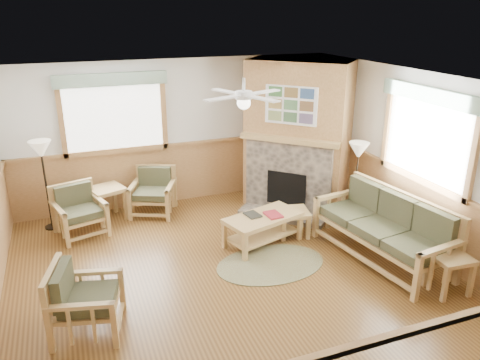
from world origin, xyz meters
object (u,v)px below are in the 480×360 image
object	(u,v)px
floor_lamp_left	(46,185)
floor_lamp_right	(356,184)
end_table_sofa	(448,274)
end_table_chairs	(108,203)
armchair_left	(87,299)
armchair_back_left	(80,211)
armchair_back_right	(153,192)
footstool	(293,222)
sofa	(382,229)
coffee_table	(263,230)

from	to	relation	value
floor_lamp_left	floor_lamp_right	xyz separation A→B (m)	(4.89, -1.70, -0.04)
end_table_sofa	floor_lamp_right	size ratio (longest dim) A/B	0.36
end_table_chairs	floor_lamp_left	bearing A→B (deg)	180.00
armchair_left	floor_lamp_right	bearing A→B (deg)	-59.06
floor_lamp_right	armchair_back_left	bearing A→B (deg)	164.06
armchair_back_right	end_table_sofa	bearing A→B (deg)	-26.48
end_table_chairs	footstool	distance (m)	3.25
armchair_back_right	floor_lamp_left	size ratio (longest dim) A/B	0.53
armchair_left	end_table_sofa	xyz separation A→B (m)	(4.48, -0.86, -0.15)
sofa	armchair_left	size ratio (longest dim) A/B	2.55
end_table_chairs	floor_lamp_right	size ratio (longest dim) A/B	0.41
end_table_sofa	footstool	world-z (taller)	end_table_sofa
footstool	coffee_table	bearing A→B (deg)	-168.00
armchair_back_right	armchair_left	distance (m)	3.30
end_table_sofa	end_table_chairs	bearing A→B (deg)	135.23
end_table_chairs	end_table_sofa	bearing A→B (deg)	-44.77
armchair_left	footstool	world-z (taller)	armchair_left
end_table_chairs	floor_lamp_right	world-z (taller)	floor_lamp_right
sofa	armchair_back_left	distance (m)	4.78
footstool	floor_lamp_right	bearing A→B (deg)	-0.88
sofa	armchair_back_left	xyz separation A→B (m)	(-4.12, 2.42, -0.08)
sofa	footstool	bearing A→B (deg)	-152.06
sofa	armchair_left	xyz separation A→B (m)	(-4.18, -0.19, -0.07)
coffee_table	footstool	world-z (taller)	coffee_table
end_table_sofa	floor_lamp_left	distance (m)	6.28
armchair_back_left	floor_lamp_left	xyz separation A→B (m)	(-0.47, 0.44, 0.36)
armchair_back_left	end_table_sofa	distance (m)	5.62
coffee_table	end_table_chairs	distance (m)	2.84
coffee_table	floor_lamp_right	distance (m)	1.82
coffee_table	footstool	size ratio (longest dim) A/B	2.46
end_table_chairs	footstool	bearing A→B (deg)	-31.21
sofa	floor_lamp_right	xyz separation A→B (m)	(0.30, 1.16, 0.25)
armchair_left	sofa	bearing A→B (deg)	-73.18
end_table_chairs	floor_lamp_left	size ratio (longest dim) A/B	0.39
armchair_back_right	end_table_sofa	distance (m)	5.00
floor_lamp_left	floor_lamp_right	bearing A→B (deg)	-19.19
footstool	armchair_left	bearing A→B (deg)	-157.76
armchair_back_left	armchair_left	bearing A→B (deg)	-107.06
armchair_left	floor_lamp_left	xyz separation A→B (m)	(-0.41, 3.04, 0.35)
armchair_left	floor_lamp_right	world-z (taller)	floor_lamp_right
sofa	coffee_table	world-z (taller)	sofa
floor_lamp_left	armchair_back_left	bearing A→B (deg)	-43.24
armchair_left	coffee_table	xyz separation A→B (m)	(2.73, 1.23, -0.18)
armchair_back_right	end_table_sofa	world-z (taller)	armchair_back_right
armchair_back_right	floor_lamp_right	size ratio (longest dim) A/B	0.56
armchair_back_left	floor_lamp_right	distance (m)	4.61
coffee_table	floor_lamp_right	world-z (taller)	floor_lamp_right
floor_lamp_left	coffee_table	bearing A→B (deg)	-29.95
sofa	floor_lamp_left	bearing A→B (deg)	-130.10
armchair_left	floor_lamp_left	bearing A→B (deg)	21.91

